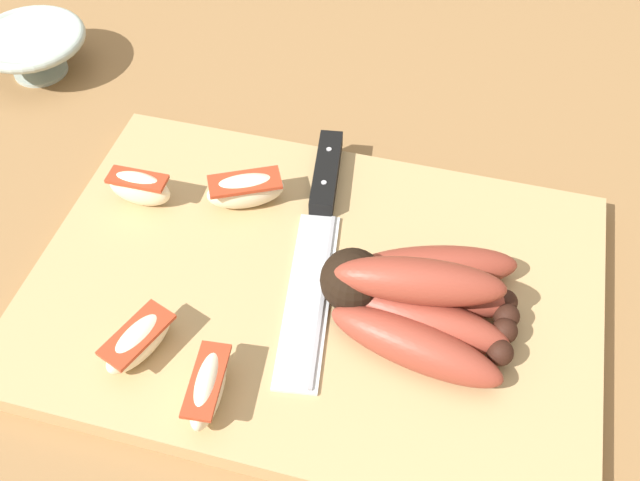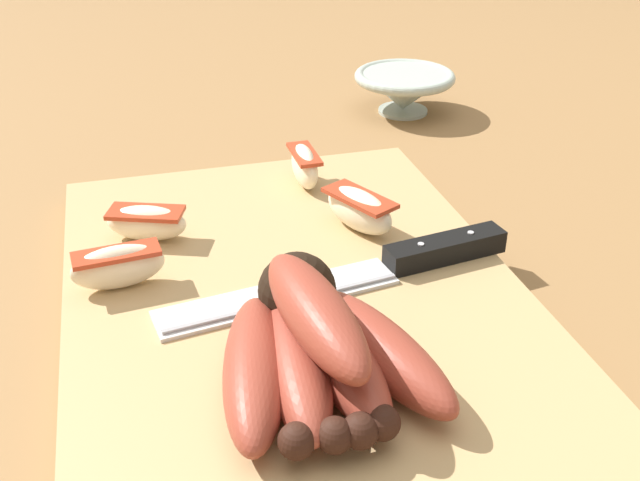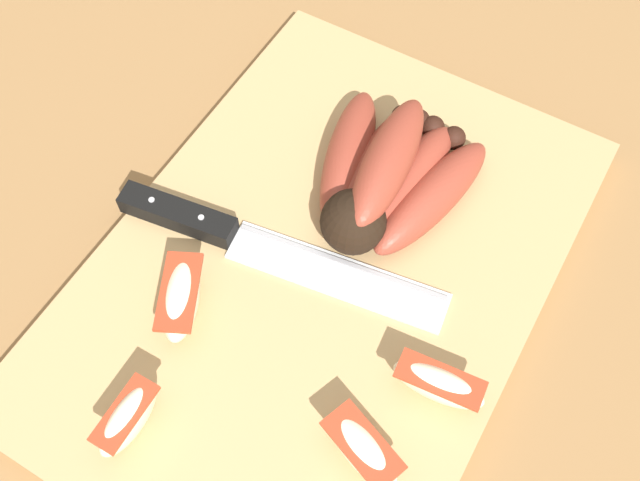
{
  "view_description": "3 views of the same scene",
  "coord_description": "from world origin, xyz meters",
  "px_view_note": "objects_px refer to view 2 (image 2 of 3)",
  "views": [
    {
      "loc": [
        0.09,
        -0.36,
        0.52
      ],
      "look_at": [
        -0.01,
        0.02,
        0.05
      ],
      "focal_mm": 40.9,
      "sensor_mm": 36.0,
      "label": 1
    },
    {
      "loc": [
        0.43,
        -0.11,
        0.33
      ],
      "look_at": [
        -0.02,
        0.01,
        0.06
      ],
      "focal_mm": 42.5,
      "sensor_mm": 36.0,
      "label": 2
    },
    {
      "loc": [
        -0.25,
        -0.15,
        0.55
      ],
      "look_at": [
        -0.0,
        -0.0,
        0.05
      ],
      "focal_mm": 41.93,
      "sensor_mm": 36.0,
      "label": 3
    }
  ],
  "objects_px": {
    "apple_wedge_middle": "(147,222)",
    "ceramic_bowl": "(404,89)",
    "banana_bunch": "(316,344)",
    "chefs_knife": "(390,265)",
    "apple_wedge_near": "(305,165)",
    "apple_wedge_far": "(118,266)",
    "apple_wedge_extra": "(359,209)"
  },
  "relations": [
    {
      "from": "apple_wedge_far",
      "to": "ceramic_bowl",
      "type": "height_order",
      "value": "apple_wedge_far"
    },
    {
      "from": "apple_wedge_middle",
      "to": "apple_wedge_extra",
      "type": "bearing_deg",
      "value": 80.23
    },
    {
      "from": "chefs_knife",
      "to": "apple_wedge_far",
      "type": "height_order",
      "value": "apple_wedge_far"
    },
    {
      "from": "chefs_knife",
      "to": "apple_wedge_middle",
      "type": "height_order",
      "value": "apple_wedge_middle"
    },
    {
      "from": "chefs_knife",
      "to": "apple_wedge_near",
      "type": "relative_size",
      "value": 4.76
    },
    {
      "from": "chefs_knife",
      "to": "apple_wedge_extra",
      "type": "bearing_deg",
      "value": -177.94
    },
    {
      "from": "apple_wedge_far",
      "to": "apple_wedge_extra",
      "type": "height_order",
      "value": "apple_wedge_extra"
    },
    {
      "from": "banana_bunch",
      "to": "ceramic_bowl",
      "type": "bearing_deg",
      "value": 153.33
    },
    {
      "from": "banana_bunch",
      "to": "apple_wedge_middle",
      "type": "xyz_separation_m",
      "value": [
        -0.2,
        -0.09,
        -0.01
      ]
    },
    {
      "from": "banana_bunch",
      "to": "apple_wedge_extra",
      "type": "relative_size",
      "value": 2.15
    },
    {
      "from": "apple_wedge_middle",
      "to": "ceramic_bowl",
      "type": "xyz_separation_m",
      "value": [
        -0.27,
        0.33,
        -0.01
      ]
    },
    {
      "from": "chefs_knife",
      "to": "apple_wedge_near",
      "type": "bearing_deg",
      "value": -171.16
    },
    {
      "from": "chefs_knife",
      "to": "apple_wedge_near",
      "type": "xyz_separation_m",
      "value": [
        -0.16,
        -0.03,
        0.01
      ]
    },
    {
      "from": "chefs_knife",
      "to": "apple_wedge_far",
      "type": "relative_size",
      "value": 4.01
    },
    {
      "from": "banana_bunch",
      "to": "apple_wedge_extra",
      "type": "xyz_separation_m",
      "value": [
        -0.17,
        0.08,
        -0.01
      ]
    },
    {
      "from": "apple_wedge_middle",
      "to": "ceramic_bowl",
      "type": "distance_m",
      "value": 0.43
    },
    {
      "from": "apple_wedge_near",
      "to": "apple_wedge_far",
      "type": "relative_size",
      "value": 0.84
    },
    {
      "from": "banana_bunch",
      "to": "chefs_knife",
      "type": "bearing_deg",
      "value": 139.63
    },
    {
      "from": "apple_wedge_near",
      "to": "apple_wedge_middle",
      "type": "height_order",
      "value": "apple_wedge_near"
    },
    {
      "from": "apple_wedge_extra",
      "to": "ceramic_bowl",
      "type": "distance_m",
      "value": 0.34
    },
    {
      "from": "chefs_knife",
      "to": "apple_wedge_middle",
      "type": "bearing_deg",
      "value": -119.87
    },
    {
      "from": "apple_wedge_far",
      "to": "apple_wedge_extra",
      "type": "relative_size",
      "value": 0.93
    },
    {
      "from": "chefs_knife",
      "to": "apple_wedge_middle",
      "type": "xyz_separation_m",
      "value": [
        -0.1,
        -0.17,
        0.01
      ]
    },
    {
      "from": "banana_bunch",
      "to": "apple_wedge_far",
      "type": "height_order",
      "value": "banana_bunch"
    },
    {
      "from": "apple_wedge_near",
      "to": "apple_wedge_middle",
      "type": "xyz_separation_m",
      "value": [
        0.06,
        -0.15,
        -0.0
      ]
    },
    {
      "from": "chefs_knife",
      "to": "ceramic_bowl",
      "type": "distance_m",
      "value": 0.4
    },
    {
      "from": "ceramic_bowl",
      "to": "banana_bunch",
      "type": "bearing_deg",
      "value": -26.67
    },
    {
      "from": "apple_wedge_middle",
      "to": "apple_wedge_far",
      "type": "height_order",
      "value": "apple_wedge_far"
    },
    {
      "from": "apple_wedge_near",
      "to": "ceramic_bowl",
      "type": "relative_size",
      "value": 0.48
    },
    {
      "from": "apple_wedge_middle",
      "to": "ceramic_bowl",
      "type": "relative_size",
      "value": 0.58
    },
    {
      "from": "apple_wedge_middle",
      "to": "apple_wedge_near",
      "type": "bearing_deg",
      "value": 113.37
    },
    {
      "from": "apple_wedge_near",
      "to": "ceramic_bowl",
      "type": "bearing_deg",
      "value": 139.56
    }
  ]
}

